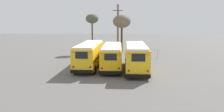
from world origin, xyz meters
name	(u,v)px	position (x,y,z in m)	size (l,w,h in m)	color
ground_plane	(112,68)	(0.00, 0.00, 0.00)	(160.00, 160.00, 0.00)	#5B5956
school_bus_0	(90,54)	(-2.96, 0.80, 1.70)	(2.68, 10.69, 3.11)	yellow
school_bus_1	(112,56)	(0.00, 0.27, 1.60)	(2.63, 9.94, 2.94)	yellow
school_bus_2	(136,57)	(2.96, -1.11, 1.72)	(2.67, 9.80, 3.17)	yellow
utility_pole	(118,29)	(0.41, 12.56, 4.59)	(1.80, 0.33, 8.94)	brown
bare_tree_0	(92,19)	(-4.58, 14.71, 6.31)	(2.43, 2.43, 7.37)	brown
bare_tree_1	(122,22)	(1.09, 15.46, 5.88)	(3.46, 3.46, 7.26)	#473323
fence_line	(115,52)	(0.00, 7.82, 0.97)	(13.98, 0.06, 1.42)	#939399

